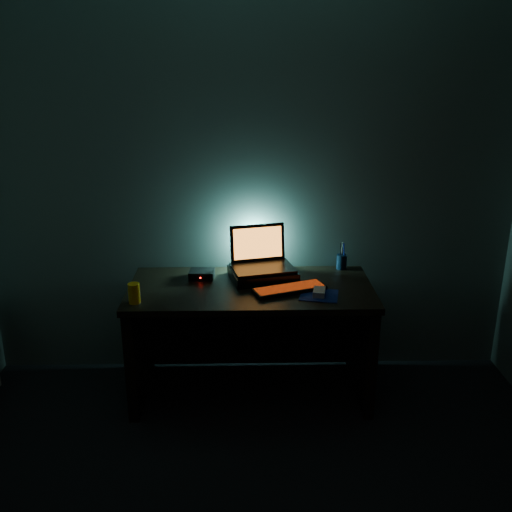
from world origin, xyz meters
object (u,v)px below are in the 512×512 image
at_px(juice_glass, 134,293).
at_px(router, 202,274).
at_px(keyboard, 289,289).
at_px(pen_cup, 342,262).
at_px(mouse, 319,292).
at_px(laptop, 261,258).

distance_m(juice_glass, router, 0.52).
relative_size(keyboard, pen_cup, 4.74).
height_order(mouse, juice_glass, juice_glass).
xyz_separation_m(keyboard, pen_cup, (0.38, 0.38, 0.04)).
height_order(keyboard, pen_cup, pen_cup).
bearing_deg(laptop, router, 172.43).
height_order(laptop, router, laptop).
xyz_separation_m(mouse, router, (-0.71, 0.30, 0.00)).
height_order(laptop, mouse, laptop).
bearing_deg(router, laptop, 9.62).
bearing_deg(keyboard, mouse, -42.34).
distance_m(laptop, keyboard, 0.33).
distance_m(laptop, juice_glass, 0.85).
height_order(keyboard, router, router).
relative_size(laptop, router, 2.65).
xyz_separation_m(keyboard, juice_glass, (-0.90, -0.15, 0.05)).
height_order(keyboard, juice_glass, juice_glass).
distance_m(laptop, router, 0.39).
distance_m(keyboard, pen_cup, 0.53).
bearing_deg(mouse, pen_cup, 76.84).
height_order(mouse, pen_cup, pen_cup).
relative_size(juice_glass, router, 0.72).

